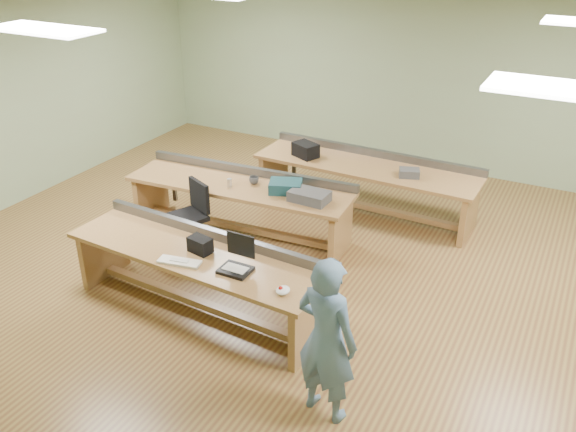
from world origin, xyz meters
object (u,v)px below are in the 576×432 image
Objects in this scene: parts_bin_teal at (286,187)px; parts_bin_grey at (309,196)px; camera_bag at (200,245)px; mug at (254,180)px; workbench_mid at (241,196)px; workbench_front at (198,266)px; person at (326,339)px; task_chair at (190,226)px; workbench_back at (366,176)px; laptop_base at (235,270)px; drinks_can at (229,183)px.

parts_bin_teal is 0.85× the size of parts_bin_grey.
mug is (-0.41, 1.84, -0.03)m from camera_bag.
workbench_front is at bearing -77.14° from workbench_mid.
parts_bin_grey is (-1.37, 2.49, 0.02)m from person.
workbench_mid is 1.98× the size of person.
workbench_mid is at bearing -157.35° from mug.
workbench_mid reaches higher than mug.
workbench_mid is 0.82m from task_chair.
camera_bag is at bearing -92.62° from parts_bin_teal.
workbench_back is at bearing 80.20° from workbench_front.
person is (2.43, -2.55, 0.24)m from workbench_mid.
task_chair is 7.20× the size of mug.
parts_bin_grey is at bearing -15.69° from parts_bin_teal.
person reaches higher than task_chair.
drinks_can is at bearing 123.53° from laptop_base.
task_chair reaches higher than mug.
drinks_can is at bearing 122.65° from camera_bag.
camera_bag is (-0.54, 0.16, 0.07)m from laptop_base.
drinks_can is (-0.65, 1.60, -0.03)m from camera_bag.
camera_bag is (-0.69, -3.19, 0.27)m from workbench_back.
camera_bag is (0.58, -1.76, 0.27)m from workbench_mid.
mug is at bearing 114.97° from laptop_base.
workbench_back is at bearing 49.96° from drinks_can.
workbench_front is 26.85× the size of drinks_can.
person reaches higher than workbench_back.
camera_bag is 0.60× the size of parts_bin_teal.
workbench_back is 10.36× the size of laptop_base.
parts_bin_teal is at bearing 15.69° from drinks_can.
drinks_can reaches higher than laptop_base.
workbench_mid is at bearing 67.64° from drinks_can.
task_chair reaches higher than camera_bag.
task_chair is (-1.47, 1.22, -0.42)m from laptop_base.
workbench_mid is 0.30m from drinks_can.
workbench_front is at bearing -162.34° from camera_bag.
workbench_back is at bearing 44.38° from workbench_mid.
camera_bag is at bearing 10.30° from workbench_front.
parts_bin_teal is at bearing 61.53° from task_chair.
workbench_back is at bearing 66.48° from parts_bin_teal.
task_chair is at bearing 141.95° from camera_bag.
workbench_mid is 6.44× the size of parts_bin_grey.
mug is (-0.36, 1.84, 0.24)m from workbench_front.
task_chair reaches higher than parts_bin_teal.
camera_bag is 0.51× the size of parts_bin_grey.
parts_bin_grey is at bearing 75.78° from workbench_front.
workbench_front is 3.28m from workbench_back.
parts_bin_teal is (1.01, 0.76, 0.48)m from task_chair.
workbench_front is 0.28m from camera_bag.
workbench_back is at bearing 82.27° from parts_bin_grey.
camera_bag reaches higher than parts_bin_teal.
task_chair is at bearing -119.69° from workbench_mid.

